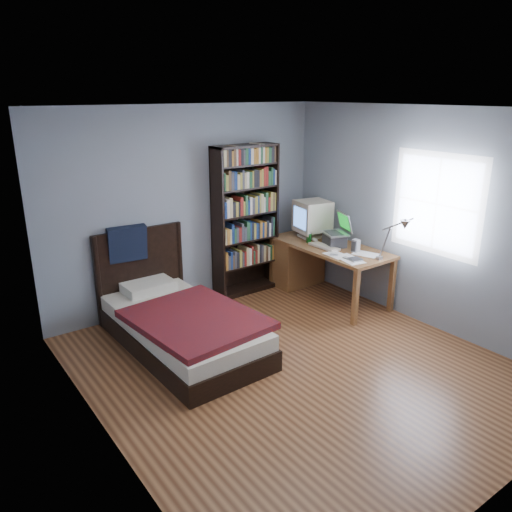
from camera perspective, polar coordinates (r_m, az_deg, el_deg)
name	(u,v)px	position (r m, az deg, el deg)	size (l,w,h in m)	color
room	(300,248)	(4.67, 5.10, 0.97)	(4.20, 4.24, 2.50)	#552E19
desk	(305,259)	(6.97, 5.63, -0.31)	(0.75, 1.67, 0.73)	brown
crt_monitor	(311,216)	(6.84, 6.36, 4.51)	(0.51, 0.47, 0.51)	beige
laptop	(336,237)	(6.52, 9.09, 2.16)	(0.45, 0.42, 0.43)	#2D2D30
desk_lamp	(401,228)	(5.69, 16.25, 3.05)	(0.23, 0.51, 0.60)	#99999E
keyboard	(324,247)	(6.45, 7.82, 1.07)	(0.16, 0.42, 0.03)	beige
speaker	(356,246)	(6.32, 11.34, 1.15)	(0.08, 0.08, 0.16)	gray
soda_can	(309,238)	(6.63, 6.07, 2.06)	(0.07, 0.07, 0.13)	#083D16
mouse	(315,240)	(6.72, 6.71, 1.86)	(0.06, 0.11, 0.04)	silver
phone_silver	(334,255)	(6.14, 8.89, 0.09)	(0.05, 0.10, 0.02)	#ADADB1
phone_grey	(347,258)	(6.05, 10.34, -0.26)	(0.05, 0.10, 0.02)	gray
external_drive	(355,260)	(6.01, 11.28, -0.43)	(0.13, 0.13, 0.03)	gray
bookshelf	(246,221)	(6.65, -1.20, 4.07)	(0.90, 0.30, 1.99)	black
bed	(178,322)	(5.53, -8.89, -7.47)	(1.24, 2.15, 1.16)	black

